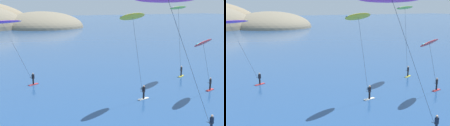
% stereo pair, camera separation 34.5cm
% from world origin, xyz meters
% --- Properties ---
extents(kitesurfer_red, '(6.84, 3.91, 7.24)m').
position_xyz_m(kitesurfer_red, '(15.48, 18.45, 6.24)').
color(kitesurfer_red, red).
rests_on(kitesurfer_red, ground).
extents(kitesurfer_magenta, '(9.65, 2.33, 11.75)m').
position_xyz_m(kitesurfer_magenta, '(3.62, 10.13, 10.71)').
color(kitesurfer_magenta, silver).
rests_on(kitesurfer_magenta, ground).
extents(kitesurfer_yellow, '(5.42, 3.04, 10.28)m').
position_xyz_m(kitesurfer_yellow, '(6.83, 20.13, 8.95)').
color(kitesurfer_yellow, silver).
rests_on(kitesurfer_yellow, ground).
extents(kitesurfer_lime, '(5.55, 3.70, 10.95)m').
position_xyz_m(kitesurfer_lime, '(18.29, 26.42, 9.83)').
color(kitesurfer_lime, yellow).
rests_on(kitesurfer_lime, ground).
extents(kitesurfer_purple, '(7.31, 4.12, 9.24)m').
position_xyz_m(kitesurfer_purple, '(-4.73, 31.88, 8.30)').
color(kitesurfer_purple, red).
rests_on(kitesurfer_purple, ground).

